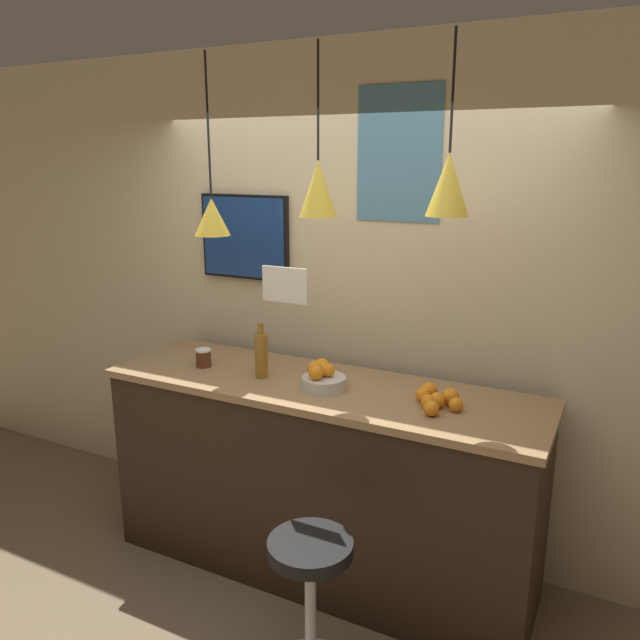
{
  "coord_description": "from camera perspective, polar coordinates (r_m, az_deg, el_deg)",
  "views": [
    {
      "loc": [
        1.41,
        -1.99,
        2.27
      ],
      "look_at": [
        0.0,
        0.78,
        1.46
      ],
      "focal_mm": 35.0,
      "sensor_mm": 36.0,
      "label": 1
    }
  ],
  "objects": [
    {
      "name": "spread_jar",
      "position": [
        3.63,
        -10.61,
        -3.42
      ],
      "size": [
        0.09,
        0.09,
        0.1
      ],
      "color": "#562D19",
      "rests_on": "service_counter"
    },
    {
      "name": "pendant_lamp_right",
      "position": [
        2.86,
        11.64,
        12.04
      ],
      "size": [
        0.19,
        0.19,
        0.78
      ],
      "color": "black"
    },
    {
      "name": "orange_pile",
      "position": [
        3.07,
        10.48,
        -7.05
      ],
      "size": [
        0.25,
        0.28,
        0.08
      ],
      "color": "orange",
      "rests_on": "service_counter"
    },
    {
      "name": "bar_stool",
      "position": [
        2.94,
        -0.88,
        -23.78
      ],
      "size": [
        0.46,
        0.46,
        0.71
      ],
      "color": "#B7B7BC",
      "rests_on": "ground_plane"
    },
    {
      "name": "fruit_bowl",
      "position": [
        3.24,
        0.2,
        -5.2
      ],
      "size": [
        0.23,
        0.23,
        0.15
      ],
      "color": "beige",
      "rests_on": "service_counter"
    },
    {
      "name": "wall_poster",
      "position": [
        3.41,
        7.2,
        14.8
      ],
      "size": [
        0.47,
        0.01,
        0.7
      ],
      "color": "teal"
    },
    {
      "name": "pendant_lamp_middle",
      "position": [
        3.1,
        -0.17,
        11.94
      ],
      "size": [
        0.19,
        0.19,
        0.81
      ],
      "color": "black"
    },
    {
      "name": "pendant_lamp_left",
      "position": [
        3.45,
        -9.86,
        9.37
      ],
      "size": [
        0.19,
        0.19,
        0.94
      ],
      "color": "black"
    },
    {
      "name": "juice_bottle",
      "position": [
        3.39,
        -5.39,
        -3.16
      ],
      "size": [
        0.07,
        0.07,
        0.3
      ],
      "color": "olive",
      "rests_on": "service_counter"
    },
    {
      "name": "mounted_tv",
      "position": [
        3.86,
        -6.92,
        7.54
      ],
      "size": [
        0.6,
        0.04,
        0.51
      ],
      "color": "black"
    },
    {
      "name": "back_wall",
      "position": [
        3.62,
        3.34,
        1.48
      ],
      "size": [
        8.0,
        0.06,
        2.9
      ],
      "color": "beige",
      "rests_on": "ground_plane"
    },
    {
      "name": "service_counter",
      "position": [
        3.55,
        0.0,
        -14.27
      ],
      "size": [
        2.38,
        0.71,
        1.11
      ],
      "color": "black",
      "rests_on": "ground_plane"
    },
    {
      "name": "hanging_menu_board",
      "position": [
        2.95,
        -3.26,
        3.22
      ],
      "size": [
        0.24,
        0.01,
        0.17
      ],
      "color": "white"
    }
  ]
}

